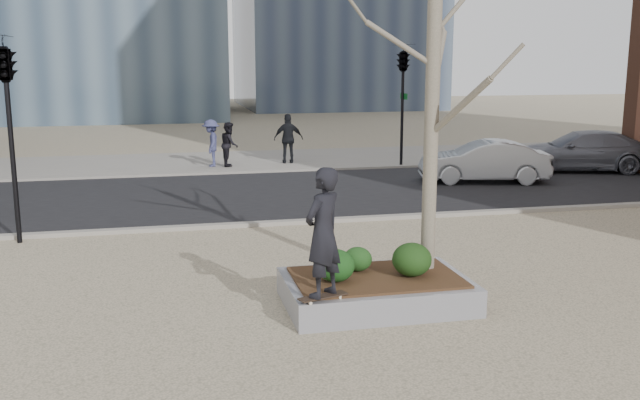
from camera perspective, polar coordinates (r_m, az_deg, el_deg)
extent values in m
plane|color=tan|center=(11.73, -0.23, -8.72)|extent=(120.00, 120.00, 0.00)
cube|color=black|center=(21.27, -6.08, 0.41)|extent=(60.00, 8.00, 0.02)
cube|color=gray|center=(28.14, -7.77, 3.05)|extent=(60.00, 6.00, 0.02)
cube|color=gray|center=(11.90, 4.52, -7.31)|extent=(3.00, 2.00, 0.45)
cube|color=#382314|center=(11.82, 4.54, -6.19)|extent=(2.70, 1.70, 0.04)
ellipsoid|color=#133812|center=(11.45, 1.25, -5.26)|extent=(0.62, 0.62, 0.52)
ellipsoid|color=#123B16|center=(12.03, 3.04, -4.74)|extent=(0.48, 0.48, 0.41)
ellipsoid|color=#173711|center=(11.82, 7.36, -4.75)|extent=(0.65, 0.65, 0.55)
imported|color=black|center=(10.47, 0.25, -2.62)|extent=(0.84, 0.81, 1.95)
imported|color=#A6A9AE|center=(23.80, 12.97, 3.03)|extent=(4.34, 2.37, 1.36)
imported|color=slate|center=(27.19, 20.16, 3.71)|extent=(5.31, 3.50, 1.43)
imported|color=black|center=(26.79, -7.26, 4.45)|extent=(0.70, 0.86, 1.65)
imported|color=#393C66|center=(26.81, -8.70, 4.53)|extent=(0.75, 1.18, 1.74)
imported|color=black|center=(27.36, -2.54, 4.93)|extent=(1.15, 0.59, 1.89)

